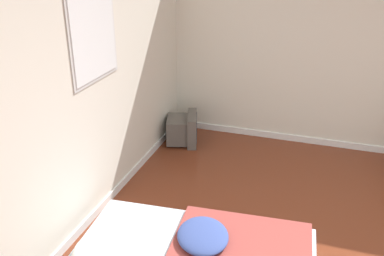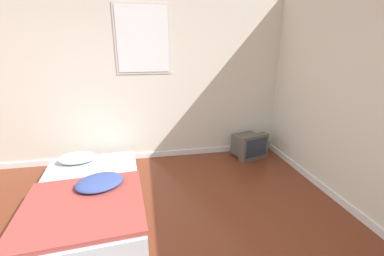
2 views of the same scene
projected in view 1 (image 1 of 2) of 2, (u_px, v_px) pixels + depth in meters
name	position (u px, v px, depth m)	size (l,w,h in m)	color
wall_back	(59.00, 113.00, 3.66)	(8.07, 0.08, 2.60)	silver
wall_right	(373.00, 57.00, 5.37)	(0.08, 7.66, 2.60)	silver
crt_tv	(183.00, 129.00, 6.00)	(0.57, 0.54, 0.42)	#56514C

